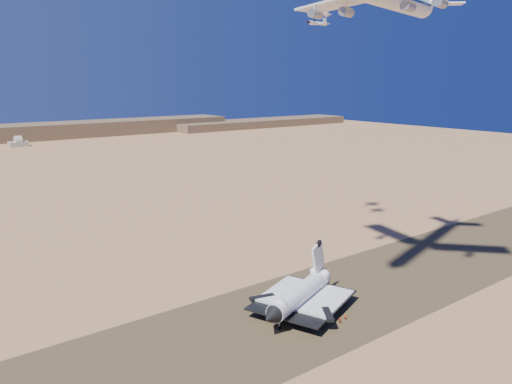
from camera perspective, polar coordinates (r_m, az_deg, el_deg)
ground at (r=147.88m, az=0.29°, el=-15.18°), size 1200.00×1200.00×0.00m
runway at (r=147.87m, az=0.29°, el=-15.17°), size 600.00×50.00×0.06m
ridgeline at (r=650.38m, az=-24.35°, el=6.06°), size 960.00×90.00×18.00m
shuttle at (r=154.73m, az=5.01°, el=-11.77°), size 39.83×32.98×19.37m
crew_a at (r=153.80m, az=10.16°, el=-13.87°), size 0.58×0.70×1.64m
crew_b at (r=158.00m, az=8.39°, el=-13.05°), size 0.89×0.90×1.65m
crew_c at (r=151.50m, az=9.55°, el=-14.23°), size 0.99×1.21×1.84m
chase_jet_e at (r=209.31m, az=7.28°, el=19.58°), size 13.60×7.74×3.43m
chase_jet_f at (r=224.46m, az=7.01°, el=18.62°), size 14.45×8.00×3.61m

